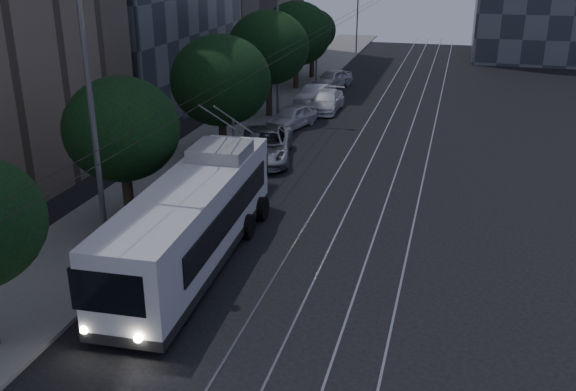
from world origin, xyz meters
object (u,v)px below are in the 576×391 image
(pickup_silver, at_px, (265,145))
(streetlamp_near, at_px, (102,100))
(car_white_c, at_px, (315,95))
(car_white_d, at_px, (332,79))
(streetlamp_far, at_px, (284,24))
(trolleybus, at_px, (195,219))
(car_white_a, at_px, (292,117))
(car_white_b, at_px, (326,101))

(pickup_silver, height_order, streetlamp_near, streetlamp_near)
(car_white_c, distance_m, car_white_d, 6.57)
(car_white_c, distance_m, streetlamp_near, 28.02)
(streetlamp_far, bearing_deg, trolleybus, -83.38)
(car_white_a, xyz_separation_m, car_white_d, (0.00, 13.27, 0.02))
(trolleybus, distance_m, streetlamp_far, 21.98)
(streetlamp_near, relative_size, streetlamp_far, 1.00)
(car_white_a, height_order, car_white_d, car_white_d)
(pickup_silver, relative_size, streetlamp_far, 0.57)
(pickup_silver, distance_m, streetlamp_near, 14.97)
(car_white_d, bearing_deg, car_white_b, -60.28)
(trolleybus, height_order, streetlamp_far, streetlamp_far)
(pickup_silver, bearing_deg, trolleybus, -96.60)
(car_white_c, bearing_deg, car_white_a, -80.21)
(car_white_a, height_order, car_white_b, car_white_a)
(car_white_a, distance_m, streetlamp_far, 6.07)
(car_white_b, xyz_separation_m, car_white_c, (-1.22, 1.59, 0.02))
(car_white_b, relative_size, car_white_d, 1.12)
(trolleybus, distance_m, pickup_silver, 12.57)
(trolleybus, bearing_deg, pickup_silver, 92.54)
(pickup_silver, relative_size, car_white_b, 1.24)
(pickup_silver, bearing_deg, car_white_a, 80.46)
(pickup_silver, height_order, car_white_a, pickup_silver)
(streetlamp_far, bearing_deg, car_white_c, 77.11)
(pickup_silver, relative_size, streetlamp_near, 0.58)
(trolleybus, relative_size, pickup_silver, 2.06)
(trolleybus, distance_m, car_white_d, 32.67)
(trolleybus, height_order, car_white_b, trolleybus)
(car_white_b, xyz_separation_m, car_white_d, (-1.22, 8.16, 0.04))
(pickup_silver, height_order, car_white_d, pickup_silver)
(car_white_d, bearing_deg, pickup_silver, -68.05)
(pickup_silver, xyz_separation_m, streetlamp_far, (-1.35, 8.86, 5.52))
(streetlamp_near, bearing_deg, pickup_silver, 84.45)
(trolleybus, distance_m, car_white_c, 26.11)
(car_white_c, height_order, car_white_d, car_white_d)
(car_white_b, distance_m, car_white_d, 8.26)
(pickup_silver, relative_size, car_white_d, 1.38)
(pickup_silver, bearing_deg, car_white_b, 73.65)
(car_white_d, xyz_separation_m, streetlamp_near, (-1.08, -34.00, 5.59))
(trolleybus, xyz_separation_m, streetlamp_near, (-2.48, -1.37, 4.62))
(car_white_d, bearing_deg, streetlamp_far, -74.27)
(car_white_c, relative_size, streetlamp_near, 0.42)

